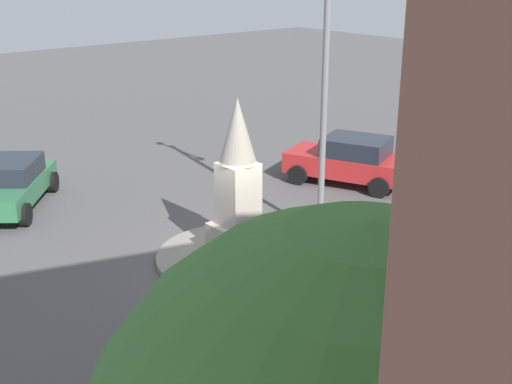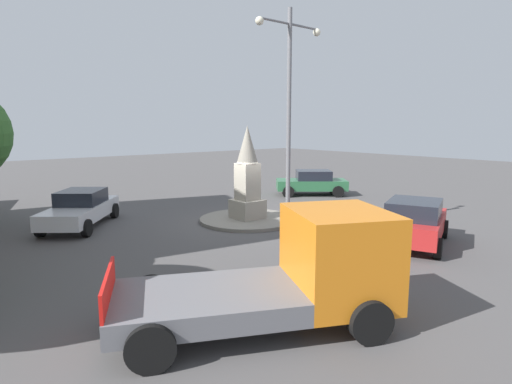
% 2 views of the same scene
% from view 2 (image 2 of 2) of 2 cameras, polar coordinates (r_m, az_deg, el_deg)
% --- Properties ---
extents(ground_plane, '(80.00, 80.00, 0.00)m').
position_cam_2_polar(ground_plane, '(17.74, -1.15, -3.96)').
color(ground_plane, '#4F4C4C').
extents(traffic_island, '(4.01, 4.01, 0.14)m').
position_cam_2_polar(traffic_island, '(17.72, -1.15, -3.74)').
color(traffic_island, gray).
rests_on(traffic_island, ground).
extents(monument, '(1.15, 1.15, 3.84)m').
position_cam_2_polar(monument, '(17.41, -1.17, 2.07)').
color(monument, '#9E9687').
rests_on(monument, traffic_island).
extents(streetlamp, '(3.00, 0.28, 7.96)m').
position_cam_2_polar(streetlamp, '(15.22, 4.47, 11.91)').
color(streetlamp, slate).
rests_on(streetlamp, ground).
extents(car_green_far_side, '(4.14, 3.80, 1.42)m').
position_cam_2_polar(car_green_far_side, '(24.41, 7.58, 1.33)').
color(car_green_far_side, '#2D6B42').
rests_on(car_green_far_side, ground).
extents(car_white_waiting, '(4.09, 4.52, 1.44)m').
position_cam_2_polar(car_white_waiting, '(18.10, -22.64, -2.05)').
color(car_white_waiting, silver).
rests_on(car_white_waiting, ground).
extents(car_red_near_island, '(4.22, 3.09, 1.54)m').
position_cam_2_polar(car_red_near_island, '(15.13, 20.64, -3.74)').
color(car_red_near_island, '#B22323').
rests_on(car_red_near_island, ground).
extents(truck_orange_parked_left, '(5.85, 4.36, 2.30)m').
position_cam_2_polar(truck_orange_parked_left, '(8.62, 5.36, -10.70)').
color(truck_orange_parked_left, orange).
rests_on(truck_orange_parked_left, ground).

